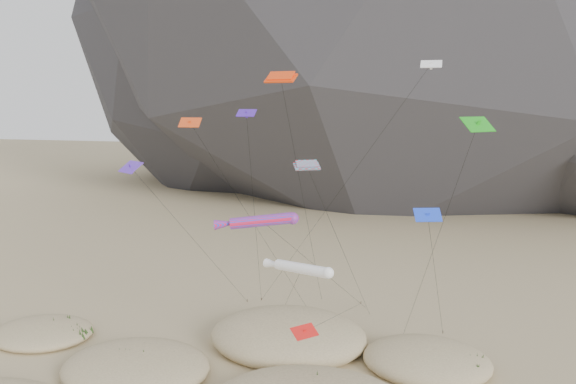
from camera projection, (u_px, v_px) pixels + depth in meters
name	position (u px, v px, depth m)	size (l,w,h in m)	color
kite_stakes	(326.00, 315.00, 59.44)	(21.55, 8.32, 0.30)	#3F2D1E
rainbow_tube_kite	(259.00, 221.00, 46.88)	(11.05, 16.93, 13.44)	#F91A40
white_tube_kite	(299.00, 268.00, 45.34)	(8.29, 14.93, 9.93)	white
orange_parafoil	(281.00, 81.00, 47.41)	(2.88, 15.18, 25.06)	#F43A0C
multi_parafoil	(308.00, 169.00, 43.15)	(4.36, 16.88, 18.11)	red
delta_kites	(320.00, 168.00, 45.00)	(29.37, 24.27, 25.86)	#DE4314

